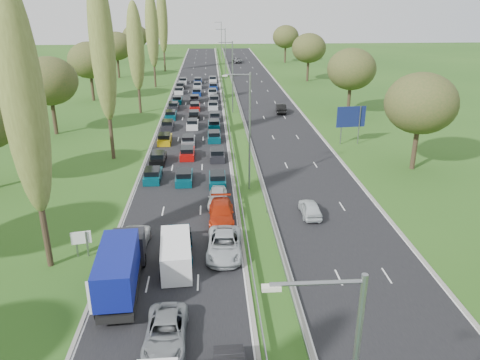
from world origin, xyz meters
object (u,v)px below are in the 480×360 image
object	(u,v)px
info_sign	(81,240)
blue_lorry	(121,267)
white_van_rear	(176,253)
near_car_2	(133,241)
direction_sign	(351,118)

from	to	relation	value
info_sign	blue_lorry	bearing A→B (deg)	-51.55
white_van_rear	near_car_2	bearing A→B (deg)	137.80
blue_lorry	info_sign	bearing A→B (deg)	125.01
blue_lorry	direction_sign	bearing A→B (deg)	49.29
direction_sign	info_sign	bearing A→B (deg)	-135.82
near_car_2	direction_sign	bearing A→B (deg)	50.42
near_car_2	blue_lorry	xyz separation A→B (m)	(0.12, -5.77, 1.18)
white_van_rear	info_sign	size ratio (longest dim) A/B	2.59
white_van_rear	direction_sign	xyz separation A→B (m)	(21.50, 29.86, 2.45)
direction_sign	blue_lorry	bearing A→B (deg)	-127.27
info_sign	direction_sign	distance (m)	40.22
near_car_2	blue_lorry	distance (m)	5.89
blue_lorry	white_van_rear	size ratio (longest dim) A/B	1.54
near_car_2	white_van_rear	world-z (taller)	white_van_rear
near_car_2	info_sign	xyz separation A→B (m)	(-3.72, -0.94, 0.69)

